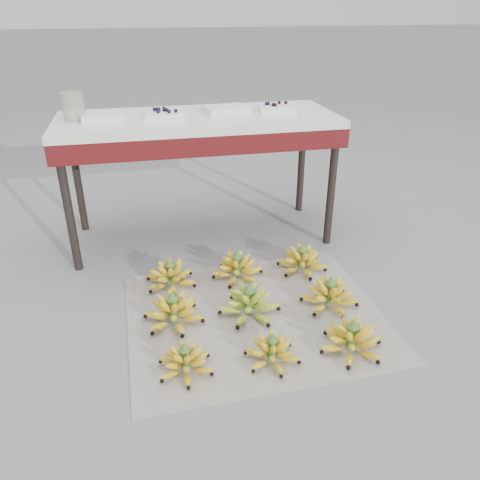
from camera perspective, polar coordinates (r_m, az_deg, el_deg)
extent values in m
plane|color=slate|center=(2.36, -0.54, -9.51)|extent=(60.00, 60.00, 0.00)
cube|color=white|center=(2.37, 1.87, -9.22)|extent=(1.27, 1.08, 0.01)
ellipsoid|color=yellow|center=(2.05, -6.67, -14.81)|extent=(0.31, 0.31, 0.07)
ellipsoid|color=yellow|center=(2.03, -6.72, -14.15)|extent=(0.22, 0.22, 0.05)
ellipsoid|color=yellow|center=(2.01, -6.76, -13.51)|extent=(0.14, 0.14, 0.04)
cylinder|color=#406A28|center=(2.03, -6.72, -14.15)|extent=(0.04, 0.04, 0.10)
cone|color=#406A28|center=(1.99, -6.81, -12.79)|extent=(0.05, 0.05, 0.04)
ellipsoid|color=yellow|center=(2.09, 3.92, -13.71)|extent=(0.28, 0.28, 0.07)
ellipsoid|color=yellow|center=(2.07, 3.95, -13.05)|extent=(0.19, 0.19, 0.05)
ellipsoid|color=yellow|center=(2.05, 3.98, -12.41)|extent=(0.13, 0.13, 0.05)
cylinder|color=#406A28|center=(2.07, 3.95, -13.05)|extent=(0.04, 0.04, 0.10)
cone|color=#406A28|center=(2.03, 4.01, -11.69)|extent=(0.05, 0.05, 0.04)
ellipsoid|color=yellow|center=(2.19, 13.39, -12.12)|extent=(0.36, 0.36, 0.08)
ellipsoid|color=yellow|center=(2.17, 13.50, -11.37)|extent=(0.25, 0.25, 0.06)
ellipsoid|color=yellow|center=(2.15, 13.60, -10.64)|extent=(0.17, 0.17, 0.05)
cylinder|color=#406A28|center=(2.17, 13.50, -11.37)|extent=(0.05, 0.05, 0.12)
cone|color=#406A28|center=(2.12, 13.71, -9.81)|extent=(0.05, 0.05, 0.04)
ellipsoid|color=yellow|center=(2.32, -8.10, -9.02)|extent=(0.37, 0.37, 0.09)
ellipsoid|color=yellow|center=(2.30, -8.16, -8.25)|extent=(0.26, 0.26, 0.06)
ellipsoid|color=yellow|center=(2.28, -8.22, -7.52)|extent=(0.17, 0.17, 0.05)
cylinder|color=#406A28|center=(2.30, -8.16, -8.25)|extent=(0.05, 0.05, 0.12)
cone|color=#406A28|center=(2.26, -8.29, -6.68)|extent=(0.06, 0.06, 0.04)
ellipsoid|color=olive|center=(2.35, 1.15, -8.13)|extent=(0.38, 0.38, 0.09)
ellipsoid|color=olive|center=(2.33, 1.16, -7.35)|extent=(0.27, 0.27, 0.07)
ellipsoid|color=olive|center=(2.31, 1.16, -6.59)|extent=(0.18, 0.18, 0.06)
cylinder|color=#406A28|center=(2.33, 1.16, -7.35)|extent=(0.05, 0.05, 0.12)
cone|color=#406A28|center=(2.29, 1.17, -5.73)|extent=(0.06, 0.06, 0.04)
ellipsoid|color=yellow|center=(2.46, 10.82, -7.00)|extent=(0.38, 0.38, 0.09)
ellipsoid|color=yellow|center=(2.44, 10.90, -6.27)|extent=(0.26, 0.26, 0.06)
ellipsoid|color=yellow|center=(2.42, 10.97, -5.57)|extent=(0.17, 0.17, 0.05)
cylinder|color=#406A28|center=(2.44, 10.90, -6.27)|extent=(0.05, 0.05, 0.12)
cone|color=#406A28|center=(2.40, 11.05, -4.77)|extent=(0.06, 0.06, 0.04)
ellipsoid|color=yellow|center=(2.61, -8.43, -4.69)|extent=(0.36, 0.36, 0.08)
ellipsoid|color=yellow|center=(2.59, -8.48, -4.01)|extent=(0.25, 0.25, 0.06)
ellipsoid|color=yellow|center=(2.57, -8.53, -3.35)|extent=(0.16, 0.16, 0.05)
cylinder|color=#406A28|center=(2.59, -8.48, -4.01)|extent=(0.05, 0.05, 0.11)
cone|color=#406A28|center=(2.55, -8.59, -2.61)|extent=(0.05, 0.05, 0.04)
ellipsoid|color=yellow|center=(2.65, -0.31, -3.78)|extent=(0.34, 0.34, 0.08)
ellipsoid|color=yellow|center=(2.63, -0.31, -3.10)|extent=(0.24, 0.24, 0.06)
ellipsoid|color=yellow|center=(2.61, -0.31, -2.44)|extent=(0.16, 0.16, 0.05)
cylinder|color=#406A28|center=(2.63, -0.31, -3.10)|extent=(0.05, 0.05, 0.12)
cone|color=#406A28|center=(2.59, -0.31, -1.70)|extent=(0.05, 0.05, 0.04)
ellipsoid|color=yellow|center=(2.75, 7.52, -2.85)|extent=(0.31, 0.31, 0.08)
ellipsoid|color=yellow|center=(2.73, 7.57, -2.18)|extent=(0.22, 0.22, 0.06)
ellipsoid|color=yellow|center=(2.71, 7.61, -1.55)|extent=(0.14, 0.14, 0.05)
cylinder|color=#406A28|center=(2.73, 7.57, -2.18)|extent=(0.05, 0.05, 0.11)
cone|color=#406A28|center=(2.69, 7.66, -0.82)|extent=(0.05, 0.05, 0.04)
cylinder|color=black|center=(2.76, -20.17, 3.47)|extent=(0.05, 0.05, 0.76)
cylinder|color=black|center=(2.96, 11.08, 6.22)|extent=(0.05, 0.05, 0.76)
cylinder|color=black|center=(3.28, -19.24, 7.24)|extent=(0.05, 0.05, 0.76)
cylinder|color=black|center=(3.45, 7.52, 9.47)|extent=(0.05, 0.05, 0.76)
cube|color=#5A1111|center=(2.92, -5.10, 12.95)|extent=(1.67, 0.67, 0.11)
cube|color=silver|center=(2.90, -5.16, 14.43)|extent=(1.67, 0.67, 0.04)
cube|color=silver|center=(2.87, -16.36, 14.17)|extent=(0.24, 0.18, 0.04)
cube|color=silver|center=(2.85, -9.11, 14.80)|extent=(0.24, 0.18, 0.04)
sphere|color=black|center=(2.87, -9.89, 15.42)|extent=(0.02, 0.02, 0.02)
sphere|color=black|center=(2.81, -9.93, 15.20)|extent=(0.02, 0.02, 0.02)
sphere|color=black|center=(2.84, -8.92, 15.41)|extent=(0.02, 0.02, 0.02)
sphere|color=black|center=(2.86, -9.27, 15.45)|extent=(0.02, 0.02, 0.02)
sphere|color=black|center=(2.89, -9.26, 15.56)|extent=(0.02, 0.02, 0.02)
sphere|color=black|center=(2.86, -9.89, 15.42)|extent=(0.02, 0.02, 0.02)
sphere|color=black|center=(2.80, -8.65, 15.23)|extent=(0.02, 0.02, 0.02)
sphere|color=black|center=(2.87, -10.09, 15.42)|extent=(0.02, 0.02, 0.02)
sphere|color=black|center=(2.81, -7.83, 15.35)|extent=(0.02, 0.02, 0.02)
sphere|color=black|center=(2.87, -10.40, 15.42)|extent=(0.02, 0.02, 0.02)
sphere|color=black|center=(2.88, -9.89, 15.46)|extent=(0.02, 0.02, 0.02)
cube|color=silver|center=(2.95, -1.71, 15.59)|extent=(0.28, 0.22, 0.04)
cube|color=silver|center=(3.01, 4.53, 15.70)|extent=(0.24, 0.19, 0.04)
sphere|color=black|center=(2.99, 4.05, 16.16)|extent=(0.02, 0.02, 0.02)
sphere|color=black|center=(3.05, 4.80, 16.38)|extent=(0.02, 0.02, 0.02)
sphere|color=black|center=(3.02, 3.50, 16.31)|extent=(0.02, 0.02, 0.02)
sphere|color=black|center=(3.05, 5.60, 16.34)|extent=(0.02, 0.02, 0.02)
sphere|color=black|center=(2.99, 4.21, 16.16)|extent=(0.02, 0.02, 0.02)
sphere|color=black|center=(3.01, 3.23, 16.28)|extent=(0.02, 0.02, 0.02)
sphere|color=black|center=(2.97, 4.33, 16.11)|extent=(0.02, 0.02, 0.02)
cylinder|color=beige|center=(2.91, -19.68, 15.09)|extent=(0.14, 0.14, 0.15)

